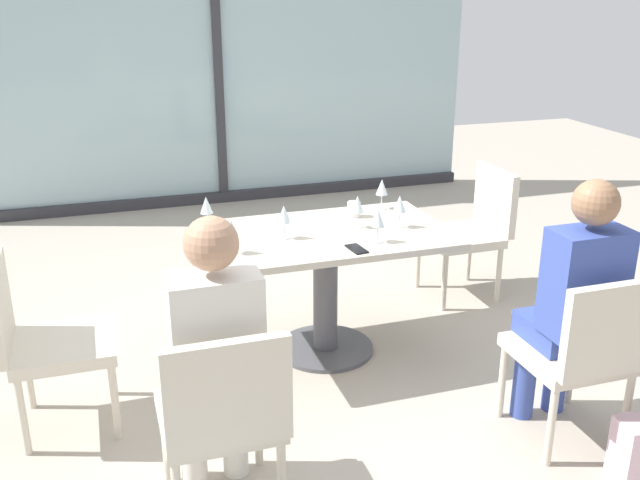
{
  "coord_description": "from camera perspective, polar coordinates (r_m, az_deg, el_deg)",
  "views": [
    {
      "loc": [
        -1.17,
        -3.53,
        2.03
      ],
      "look_at": [
        0.0,
        0.1,
        0.65
      ],
      "focal_mm": 40.15,
      "sensor_mm": 36.0,
      "label": 1
    }
  ],
  "objects": [
    {
      "name": "ground_plane",
      "position": [
        4.24,
        0.42,
        -8.73
      ],
      "size": [
        12.0,
        12.0,
        0.0
      ],
      "primitive_type": "plane",
      "color": "#A89E8E"
    },
    {
      "name": "window_wall_backdrop",
      "position": [
        6.88,
        -8.14,
        12.86
      ],
      "size": [
        4.98,
        0.1,
        2.7
      ],
      "color": "#9AB7BC",
      "rests_on": "ground_plane"
    },
    {
      "name": "dining_table_main",
      "position": [
        4.01,
        0.44,
        -1.88
      ],
      "size": [
        1.35,
        0.83,
        0.73
      ],
      "color": "#BCB29E",
      "rests_on": "ground_plane"
    },
    {
      "name": "chair_front_right",
      "position": [
        3.42,
        20.26,
        -8.12
      ],
      "size": [
        0.46,
        0.5,
        0.87
      ],
      "color": "beige",
      "rests_on": "ground_plane"
    },
    {
      "name": "chair_front_left",
      "position": [
        2.81,
        -7.78,
        -13.43
      ],
      "size": [
        0.46,
        0.5,
        0.87
      ],
      "color": "beige",
      "rests_on": "ground_plane"
    },
    {
      "name": "chair_side_end",
      "position": [
        3.58,
        -21.44,
        -6.99
      ],
      "size": [
        0.5,
        0.46,
        0.87
      ],
      "color": "beige",
      "rests_on": "ground_plane"
    },
    {
      "name": "chair_far_right",
      "position": [
        4.91,
        12.13,
        1.2
      ],
      "size": [
        0.5,
        0.46,
        0.87
      ],
      "color": "beige",
      "rests_on": "ground_plane"
    },
    {
      "name": "person_front_right",
      "position": [
        3.41,
        19.56,
        -4.32
      ],
      "size": [
        0.34,
        0.39,
        1.26
      ],
      "color": "#384C9E",
      "rests_on": "ground_plane"
    },
    {
      "name": "person_front_left",
      "position": [
        2.8,
        -8.39,
        -8.75
      ],
      "size": [
        0.34,
        0.39,
        1.26
      ],
      "color": "silver",
      "rests_on": "ground_plane"
    },
    {
      "name": "wine_glass_0",
      "position": [
        3.99,
        3.0,
        2.81
      ],
      "size": [
        0.07,
        0.07,
        0.18
      ],
      "color": "silver",
      "rests_on": "dining_table_main"
    },
    {
      "name": "wine_glass_1",
      "position": [
        3.62,
        -7.09,
        0.89
      ],
      "size": [
        0.07,
        0.07,
        0.18
      ],
      "color": "silver",
      "rests_on": "dining_table_main"
    },
    {
      "name": "wine_glass_2",
      "position": [
        4.01,
        -9.05,
        2.7
      ],
      "size": [
        0.07,
        0.07,
        0.18
      ],
      "color": "silver",
      "rests_on": "dining_table_main"
    },
    {
      "name": "wine_glass_3",
      "position": [
        4.33,
        4.95,
        4.17
      ],
      "size": [
        0.07,
        0.07,
        0.18
      ],
      "color": "silver",
      "rests_on": "dining_table_main"
    },
    {
      "name": "wine_glass_4",
      "position": [
        4.01,
        6.37,
        2.82
      ],
      "size": [
        0.07,
        0.07,
        0.18
      ],
      "color": "silver",
      "rests_on": "dining_table_main"
    },
    {
      "name": "wine_glass_5",
      "position": [
        3.81,
        -2.89,
        2.0
      ],
      "size": [
        0.07,
        0.07,
        0.18
      ],
      "color": "silver",
      "rests_on": "dining_table_main"
    },
    {
      "name": "wine_glass_6",
      "position": [
        3.77,
        4.63,
        1.73
      ],
      "size": [
        0.07,
        0.07,
        0.18
      ],
      "color": "silver",
      "rests_on": "dining_table_main"
    },
    {
      "name": "coffee_cup",
      "position": [
        4.2,
        2.71,
        2.46
      ],
      "size": [
        0.08,
        0.08,
        0.09
      ],
      "primitive_type": "cylinder",
      "color": "white",
      "rests_on": "dining_table_main"
    },
    {
      "name": "cell_phone_on_table",
      "position": [
        3.69,
        2.93,
        -0.71
      ],
      "size": [
        0.09,
        0.15,
        0.01
      ],
      "primitive_type": "cube",
      "rotation": [
        0.0,
        0.0,
        0.12
      ],
      "color": "black",
      "rests_on": "dining_table_main"
    }
  ]
}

